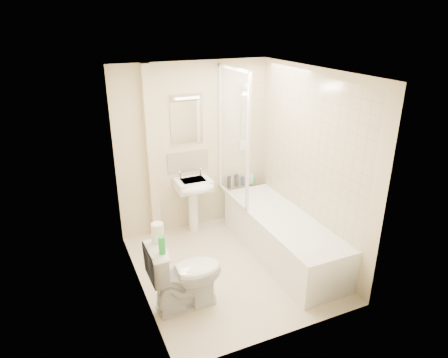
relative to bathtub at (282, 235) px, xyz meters
name	(u,v)px	position (x,y,z in m)	size (l,w,h in m)	color
floor	(230,267)	(-0.75, 0.00, -0.29)	(2.50, 2.50, 0.00)	beige
wall_back	(194,149)	(-0.75, 1.25, 0.91)	(2.20, 0.02, 2.40)	beige
wall_left	(135,196)	(-1.85, 0.00, 0.91)	(0.02, 2.50, 2.40)	beige
wall_right	(311,166)	(0.35, 0.00, 0.91)	(0.02, 2.50, 2.40)	beige
ceiling	(231,72)	(-0.75, 0.00, 2.11)	(2.20, 2.50, 0.02)	white
tile_back	(242,128)	(0.00, 1.23, 1.14)	(0.70, 0.01, 1.75)	beige
tile_right	(311,149)	(0.34, 0.00, 1.14)	(0.01, 2.10, 1.75)	beige
pipe_boxing	(151,156)	(-1.37, 1.19, 0.91)	(0.12, 0.12, 2.40)	beige
splashback	(188,161)	(-0.84, 1.24, 0.74)	(0.60, 0.01, 0.30)	beige
mirror	(187,123)	(-0.84, 1.23, 1.29)	(0.46, 0.01, 0.60)	white
strip_light	(186,96)	(-0.84, 1.21, 1.66)	(0.42, 0.07, 0.07)	silver
bathtub	(282,235)	(0.00, 0.00, 0.00)	(0.70, 2.10, 0.55)	white
shower_screen	(233,137)	(-0.35, 0.79, 1.16)	(0.04, 0.92, 1.80)	white
shower_fixture	(243,120)	(0.00, 1.19, 1.26)	(0.10, 0.16, 0.99)	white
pedestal_sink	(194,191)	(-0.84, 1.01, 0.36)	(0.48, 0.46, 0.93)	white
bottle_black_a	(229,182)	(-0.23, 1.16, 0.35)	(0.06, 0.06, 0.17)	black
bottle_white_a	(231,182)	(-0.21, 1.16, 0.34)	(0.05, 0.05, 0.16)	white
bottle_black_b	(236,180)	(-0.12, 1.16, 0.35)	(0.06, 0.06, 0.19)	black
bottle_blue	(243,181)	(-0.01, 1.16, 0.33)	(0.06, 0.06, 0.13)	#121551
bottle_cream	(248,179)	(0.08, 1.16, 0.34)	(0.06, 0.06, 0.15)	beige
bottle_white_b	(251,179)	(0.14, 1.16, 0.34)	(0.06, 0.06, 0.15)	white
bottle_green	(254,180)	(0.18, 1.16, 0.31)	(0.06, 0.06, 0.09)	green
toilet	(186,274)	(-1.47, -0.45, 0.11)	(0.79, 0.45, 0.80)	white
toilet_roll_lower	(157,238)	(-1.73, -0.34, 0.56)	(0.11, 0.11, 0.10)	white
toilet_roll_upper	(157,229)	(-1.71, -0.34, 0.66)	(0.12, 0.12, 0.11)	white
green_bottle	(162,245)	(-1.73, -0.57, 0.60)	(0.07, 0.07, 0.18)	green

